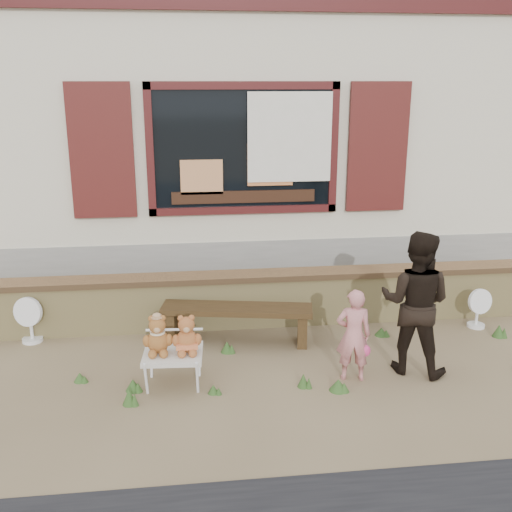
{
  "coord_description": "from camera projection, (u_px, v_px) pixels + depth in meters",
  "views": [
    {
      "loc": [
        -0.79,
        -5.85,
        2.92
      ],
      "look_at": [
        0.0,
        0.6,
        1.0
      ],
      "focal_mm": 42.0,
      "sensor_mm": 36.0,
      "label": 1
    }
  ],
  "objects": [
    {
      "name": "ground",
      "position": [
        263.0,
        360.0,
        6.49
      ],
      "size": [
        80.0,
        80.0,
        0.0
      ],
      "primitive_type": "plane",
      "color": "brown",
      "rests_on": "ground"
    },
    {
      "name": "shopfront",
      "position": [
        228.0,
        136.0,
        10.19
      ],
      "size": [
        8.04,
        5.13,
        4.0
      ],
      "color": "#C1B99C",
      "rests_on": "ground"
    },
    {
      "name": "brick_wall",
      "position": [
        252.0,
        298.0,
        7.34
      ],
      "size": [
        7.1,
        0.36,
        0.67
      ],
      "color": "tan",
      "rests_on": "ground"
    },
    {
      "name": "bench",
      "position": [
        237.0,
        316.0,
        6.84
      ],
      "size": [
        1.75,
        0.68,
        0.44
      ],
      "rotation": [
        0.0,
        0.0,
        -0.19
      ],
      "color": "#322311",
      "rests_on": "ground"
    },
    {
      "name": "folding_chair",
      "position": [
        173.0,
        355.0,
        5.87
      ],
      "size": [
        0.61,
        0.55,
        0.35
      ],
      "rotation": [
        0.0,
        0.0,
        -0.07
      ],
      "color": "beige",
      "rests_on": "ground"
    },
    {
      "name": "teddy_bear_left",
      "position": [
        158.0,
        334.0,
        5.8
      ],
      "size": [
        0.31,
        0.27,
        0.4
      ],
      "primitive_type": null,
      "rotation": [
        0.0,
        0.0,
        -0.07
      ],
      "color": "brown",
      "rests_on": "folding_chair"
    },
    {
      "name": "teddy_bear_right",
      "position": [
        187.0,
        333.0,
        5.82
      ],
      "size": [
        0.3,
        0.27,
        0.39
      ],
      "primitive_type": null,
      "rotation": [
        0.0,
        0.0,
        -0.07
      ],
      "color": "brown",
      "rests_on": "folding_chair"
    },
    {
      "name": "child",
      "position": [
        353.0,
        335.0,
        5.95
      ],
      "size": [
        0.38,
        0.29,
        0.96
      ],
      "primitive_type": "imported",
      "rotation": [
        0.0,
        0.0,
        2.97
      ],
      "color": "#D47E80",
      "rests_on": "ground"
    },
    {
      "name": "adult",
      "position": [
        415.0,
        303.0,
        6.06
      ],
      "size": [
        0.92,
        0.86,
        1.49
      ],
      "primitive_type": "imported",
      "rotation": [
        0.0,
        0.0,
        2.58
      ],
      "color": "black",
      "rests_on": "ground"
    },
    {
      "name": "fan_left",
      "position": [
        30.0,
        319.0,
        6.87
      ],
      "size": [
        0.36,
        0.23,
        0.55
      ],
      "rotation": [
        0.0,
        0.0,
        -0.33
      ],
      "color": "white",
      "rests_on": "ground"
    },
    {
      "name": "fan_right",
      "position": [
        478.0,
        308.0,
        7.28
      ],
      "size": [
        0.32,
        0.21,
        0.5
      ],
      "rotation": [
        0.0,
        0.0,
        0.16
      ],
      "color": "white",
      "rests_on": "ground"
    },
    {
      "name": "grass_tufts",
      "position": [
        297.0,
        365.0,
        6.23
      ],
      "size": [
        4.87,
        1.38,
        0.16
      ],
      "color": "#305120",
      "rests_on": "ground"
    }
  ]
}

